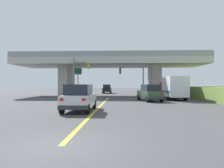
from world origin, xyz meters
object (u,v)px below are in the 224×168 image
Objects in this scene: suv_crossing at (150,93)px; traffic_signal_nearside at (134,76)px; box_truck at (173,88)px; suv_lead at (80,98)px; traffic_signal_farside at (79,73)px; sedan_oncoming at (107,89)px; highway_sign at (78,75)px.

traffic_signal_nearside reaches higher than suv_crossing.
suv_crossing is at bearing -76.96° from traffic_signal_nearside.
traffic_signal_nearside is at bearing 147.97° from box_truck.
suv_lead is 0.66× the size of box_truck.
traffic_signal_nearside is 8.47m from traffic_signal_farside.
box_truck is at bearing -12.30° from traffic_signal_farside.
traffic_signal_nearside is at bearing -71.51° from sedan_oncoming.
sedan_oncoming is 16.71m from traffic_signal_nearside.
box_truck is at bearing 29.71° from suv_crossing.
suv_crossing is 4.79m from box_truck.
suv_lead is 16.25m from traffic_signal_farside.
sedan_oncoming is 0.92× the size of highway_sign.
traffic_signal_farside is (-3.30, 15.67, 2.77)m from suv_lead.
suv_crossing is (6.61, 9.60, -0.00)m from suv_lead.
sedan_oncoming is at bearing 72.58° from highway_sign.
traffic_signal_nearside is (5.25, -15.69, 2.35)m from sedan_oncoming.
traffic_signal_farside reaches higher than traffic_signal_nearside.
traffic_signal_nearside is (5.15, 15.87, 2.34)m from suv_lead.
suv_lead is at bearing -78.09° from traffic_signal_farside.
box_truck is at bearing 51.35° from suv_lead.
suv_lead is 31.56m from sedan_oncoming.
suv_lead and suv_crossing have the same top height.
sedan_oncoming is (-10.27, 18.83, -0.59)m from box_truck.
traffic_signal_nearside is 1.04× the size of highway_sign.
box_truck is at bearing -61.39° from sedan_oncoming.
suv_crossing is 0.96× the size of highway_sign.
traffic_signal_farside reaches higher than suv_lead.
suv_lead is 1.03× the size of sedan_oncoming.
highway_sign is (-14.28, 6.05, 1.97)m from box_truck.
sedan_oncoming is at bearing 90.17° from suv_lead.
traffic_signal_farside is (-13.48, 2.94, 2.19)m from box_truck.
traffic_signal_farside reaches higher than box_truck.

